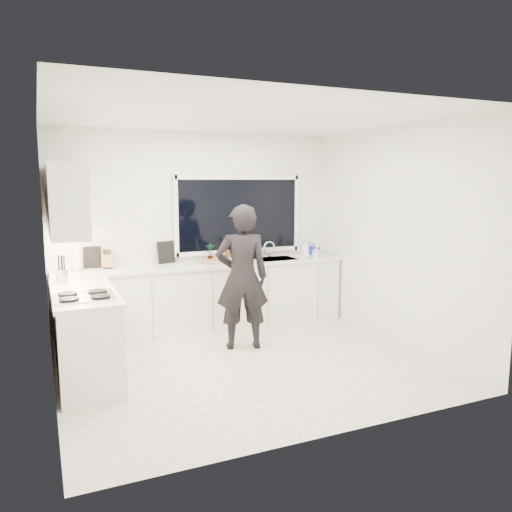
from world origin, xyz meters
name	(u,v)px	position (x,y,z in m)	size (l,w,h in m)	color
floor	(247,364)	(0.00, 0.00, -0.01)	(4.00, 3.50, 0.02)	beige
wall_back	(198,230)	(0.00, 1.76, 1.35)	(4.00, 0.02, 2.70)	white
wall_left	(45,255)	(-2.01, 0.00, 1.35)	(0.02, 3.50, 2.70)	white
wall_right	(396,236)	(2.01, 0.00, 1.35)	(0.02, 3.50, 2.70)	white
ceiling	(246,115)	(0.00, 0.00, 2.71)	(4.00, 3.50, 0.02)	white
window	(239,215)	(0.60, 1.73, 1.55)	(1.80, 0.02, 1.00)	black
base_cabinets_back	(206,298)	(0.00, 1.45, 0.44)	(3.92, 0.58, 0.88)	white
base_cabinets_left	(86,335)	(-1.67, 0.35, 0.44)	(0.58, 1.60, 0.88)	white
countertop_back	(206,265)	(0.00, 1.44, 0.90)	(3.94, 0.62, 0.04)	silver
countertop_left	(83,292)	(-1.67, 0.35, 0.90)	(0.62, 1.60, 0.04)	silver
upper_cabinets	(64,198)	(-1.79, 0.70, 1.85)	(0.34, 2.10, 0.70)	white
sink	(275,262)	(1.05, 1.45, 0.87)	(0.58, 0.42, 0.14)	silver
faucet	(269,249)	(1.05, 1.65, 1.03)	(0.03, 0.03, 0.22)	silver
stovetop	(84,296)	(-1.69, 0.00, 0.94)	(0.56, 0.48, 0.03)	black
person	(242,277)	(0.16, 0.53, 0.88)	(0.64, 0.42, 1.76)	black
pizza_tray	(218,262)	(0.17, 1.42, 0.94)	(0.48, 0.35, 0.03)	#BBBBC0
pizza	(218,261)	(0.17, 1.42, 0.95)	(0.43, 0.31, 0.01)	red
watering_can	(311,250)	(1.74, 1.61, 0.98)	(0.14, 0.14, 0.13)	#1326B5
paper_towel_roll	(77,261)	(-1.64, 1.55, 1.05)	(0.11, 0.11, 0.26)	silver
knife_block	(107,260)	(-1.27, 1.59, 1.03)	(0.13, 0.10, 0.22)	#905D43
utensil_crock	(62,276)	(-1.85, 0.80, 1.00)	(0.13, 0.13, 0.16)	#AAAAAE
picture_frame_large	(92,257)	(-1.45, 1.69, 1.06)	(0.22, 0.02, 0.28)	black
picture_frame_small	(166,252)	(-0.48, 1.69, 1.07)	(0.25, 0.02, 0.30)	black
herb_plants	(235,249)	(0.49, 1.61, 1.07)	(0.84, 0.31, 0.31)	#26662D
soap_bottles	(308,249)	(1.51, 1.30, 1.05)	(0.31, 0.15, 0.29)	#D8BF66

